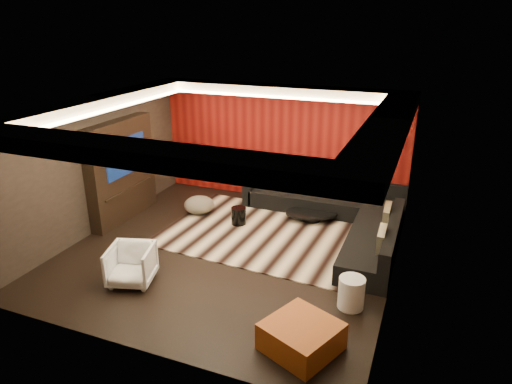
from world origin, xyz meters
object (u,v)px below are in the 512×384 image
at_px(white_side_table, 351,293).
at_px(armchair, 131,265).
at_px(orange_ottoman, 301,336).
at_px(sectional_sofa, 340,216).
at_px(coffee_table, 311,216).
at_px(drum_stool, 239,216).

xyz_separation_m(white_side_table, armchair, (-3.58, -0.66, 0.08)).
bearing_deg(orange_ottoman, sectional_sofa, 94.58).
distance_m(orange_ottoman, armchair, 3.18).
bearing_deg(sectional_sofa, orange_ottoman, -85.42).
xyz_separation_m(white_side_table, orange_ottoman, (-0.44, -1.20, -0.06)).
relative_size(coffee_table, white_side_table, 2.27).
relative_size(coffee_table, armchair, 1.56).
height_order(coffee_table, armchair, armchair).
xyz_separation_m(armchair, sectional_sofa, (2.81, 3.48, -0.07)).
height_order(drum_stool, white_side_table, white_side_table).
bearing_deg(armchair, drum_stool, 58.37).
distance_m(drum_stool, armchair, 2.88).
xyz_separation_m(white_side_table, sectional_sofa, (-0.77, 2.82, 0.01)).
distance_m(coffee_table, armchair, 4.17).
distance_m(white_side_table, sectional_sofa, 2.92).
bearing_deg(drum_stool, sectional_sofa, 18.70).
bearing_deg(drum_stool, coffee_table, 28.95).
bearing_deg(armchair, orange_ottoman, -26.45).
bearing_deg(armchair, sectional_sofa, 34.48).
bearing_deg(white_side_table, coffee_table, 116.03).
height_order(orange_ottoman, armchair, armchair).
relative_size(orange_ottoman, sectional_sofa, 0.24).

